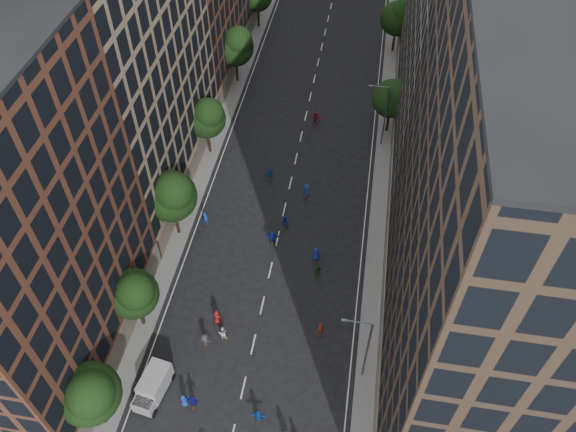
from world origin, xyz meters
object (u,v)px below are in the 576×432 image
(skater_0, at_px, (184,401))
(streetlamp_near, at_px, (365,347))
(streetlamp_far, at_px, (384,113))
(cargo_van, at_px, (153,386))

(skater_0, bearing_deg, streetlamp_near, -159.81)
(streetlamp_far, height_order, skater_0, streetlamp_far)
(streetlamp_near, relative_size, cargo_van, 1.92)
(streetlamp_near, relative_size, streetlamp_far, 1.00)
(streetlamp_near, relative_size, skater_0, 5.48)
(streetlamp_far, xyz_separation_m, cargo_van, (-18.15, -37.75, -3.92))
(streetlamp_near, height_order, cargo_van, streetlamp_near)
(streetlamp_near, distance_m, cargo_van, 19.17)
(streetlamp_far, xyz_separation_m, skater_0, (-15.13, -38.41, -4.34))
(streetlamp_near, bearing_deg, skater_0, -160.32)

